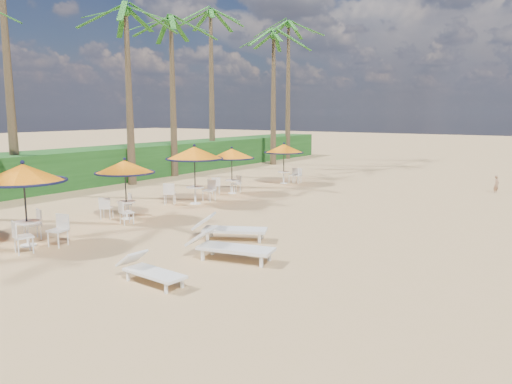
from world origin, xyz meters
TOP-DOWN VIEW (x-y plane):
  - ground at (0.00, 0.00)m, footprint 160.00×160.00m
  - scrub_hedge at (-13.50, 11.00)m, footprint 3.00×40.00m
  - station_0 at (-4.58, -0.18)m, footprint 2.29×2.29m
  - station_1 at (-5.09, 3.73)m, footprint 2.05×2.05m
  - station_2 at (-5.02, 7.32)m, footprint 2.32×2.32m
  - station_3 at (-5.33, 10.23)m, footprint 2.06×2.06m
  - station_4 at (-4.94, 14.40)m, footprint 2.05×2.05m
  - lounger_near at (0.39, -0.51)m, footprint 1.81×0.71m
  - lounger_mid at (0.78, 1.80)m, footprint 2.32×1.16m
  - lounger_far at (-0.42, 3.40)m, footprint 2.21×1.54m
  - palm_3 at (-11.31, 9.75)m, footprint 5.00×5.00m
  - palm_4 at (-11.89, 13.55)m, footprint 5.00×5.00m
  - palm_5 at (-12.83, 18.26)m, footprint 5.00×5.00m
  - palm_6 at (-10.55, 22.28)m, footprint 5.00×5.00m
  - palm_7 at (-12.00, 26.83)m, footprint 5.00×5.00m
  - person at (4.72, 17.14)m, footprint 0.29×0.36m

SIDE VIEW (x-z plane):
  - ground at x=0.00m, z-range 0.00..0.00m
  - lounger_near at x=0.39m, z-range -0.02..0.61m
  - lounger_far at x=-0.42m, z-range -0.02..0.74m
  - lounger_mid at x=0.78m, z-range -0.03..0.77m
  - person at x=4.72m, z-range 0.00..0.86m
  - scrub_hedge at x=-13.50m, z-range 0.00..1.80m
  - station_1 at x=-5.09m, z-range 0.50..2.64m
  - station_4 at x=-4.94m, z-range 0.56..2.71m
  - station_3 at x=-5.33m, z-range 0.56..2.71m
  - station_0 at x=-4.58m, z-range 0.55..2.94m
  - station_2 at x=-5.02m, z-range 0.64..3.06m
  - palm_3 at x=-11.31m, z-range 3.65..12.49m
  - palm_4 at x=-11.89m, z-range 3.70..12.66m
  - palm_6 at x=-10.55m, z-range 3.78..12.95m
  - palm_5 at x=-12.83m, z-range 4.26..14.50m
  - palm_7 at x=-12.00m, z-range 4.44..15.11m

